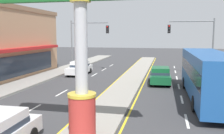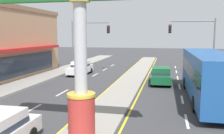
# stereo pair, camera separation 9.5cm
# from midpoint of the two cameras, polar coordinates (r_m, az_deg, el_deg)

# --- Properties ---
(median_strip) EXTENTS (2.37, 52.00, 0.14)m
(median_strip) POSITION_cam_midpoint_polar(r_m,az_deg,el_deg) (22.37, 3.96, -3.84)
(median_strip) COLOR gray
(median_strip) RESTS_ON ground
(sidewalk_left) EXTENTS (2.85, 60.00, 0.18)m
(sidewalk_left) POSITION_cam_midpoint_polar(r_m,az_deg,el_deg) (23.76, -19.41, -3.54)
(sidewalk_left) COLOR gray
(sidewalk_left) RESTS_ON ground
(lane_markings) EXTENTS (9.11, 52.00, 0.01)m
(lane_markings) POSITION_cam_midpoint_polar(r_m,az_deg,el_deg) (21.08, 3.38, -4.73)
(lane_markings) COLOR silver
(lane_markings) RESTS_ON ground
(district_sign) EXTENTS (7.63, 1.18, 7.38)m
(district_sign) POSITION_cam_midpoint_polar(r_m,az_deg,el_deg) (9.90, -7.12, 6.59)
(district_sign) COLOR #B7332D
(district_sign) RESTS_ON median_strip
(traffic_light_left_side) EXTENTS (4.86, 0.46, 6.20)m
(traffic_light_left_side) POSITION_cam_midpoint_polar(r_m,az_deg,el_deg) (30.34, -6.00, 7.06)
(traffic_light_left_side) COLOR slate
(traffic_light_left_side) RESTS_ON ground
(traffic_light_right_side) EXTENTS (4.86, 0.46, 6.20)m
(traffic_light_right_side) POSITION_cam_midpoint_polar(r_m,az_deg,el_deg) (28.03, 19.25, 6.65)
(traffic_light_right_side) COLOR slate
(traffic_light_right_side) RESTS_ON ground
(bus_far_right_lane) EXTENTS (2.72, 11.24, 3.26)m
(bus_far_right_lane) POSITION_cam_midpoint_polar(r_m,az_deg,el_deg) (17.90, 21.60, -1.37)
(bus_far_right_lane) COLOR #1E5199
(bus_far_right_lane) RESTS_ON ground
(sedan_near_left_lane) EXTENTS (2.00, 4.38, 1.53)m
(sedan_near_left_lane) POSITION_cam_midpoint_polar(r_m,az_deg,el_deg) (22.91, 11.37, -1.88)
(sedan_near_left_lane) COLOR #14562D
(sedan_near_left_lane) RESTS_ON ground
(sedan_far_left_oncoming) EXTENTS (1.85, 4.30, 1.53)m
(sedan_far_left_oncoming) POSITION_cam_midpoint_polar(r_m,az_deg,el_deg) (27.78, -7.25, -0.16)
(sedan_far_left_oncoming) COLOR white
(sedan_far_left_oncoming) RESTS_ON ground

